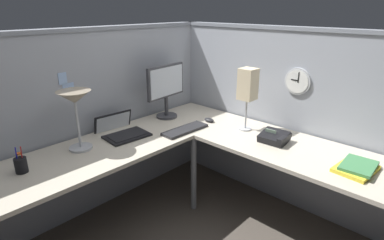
{
  "coord_description": "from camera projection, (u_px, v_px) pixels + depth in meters",
  "views": [
    {
      "loc": [
        -1.6,
        -1.47,
        1.73
      ],
      "look_at": [
        0.08,
        0.1,
        0.89
      ],
      "focal_mm": 29.2,
      "sensor_mm": 36.0,
      "label": 1
    }
  ],
  "objects": [
    {
      "name": "monitor",
      "position": [
        166.0,
        87.0,
        2.9
      ],
      "size": [
        0.46,
        0.2,
        0.5
      ],
      "color": "#38383D",
      "rests_on": "desk"
    },
    {
      "name": "wall_clock",
      "position": [
        298.0,
        81.0,
        2.55
      ],
      "size": [
        0.04,
        0.22,
        0.22
      ],
      "color": "#B7BABF"
    },
    {
      "name": "computer_mouse",
      "position": [
        209.0,
        120.0,
        2.87
      ],
      "size": [
        0.06,
        0.1,
        0.03
      ],
      "primitive_type": "ellipsoid",
      "color": "#232326",
      "rests_on": "desk"
    },
    {
      "name": "keyboard",
      "position": [
        185.0,
        130.0,
        2.66
      ],
      "size": [
        0.43,
        0.16,
        0.02
      ],
      "primitive_type": "cube",
      "rotation": [
        0.0,
        0.0,
        -0.04
      ],
      "color": "#232326",
      "rests_on": "desk"
    },
    {
      "name": "laptop",
      "position": [
        121.0,
        131.0,
        2.6
      ],
      "size": [
        0.37,
        0.41,
        0.22
      ],
      "color": "black",
      "rests_on": "desk"
    },
    {
      "name": "pinned_note_middle",
      "position": [
        68.0,
        87.0,
        2.39
      ],
      "size": [
        0.09,
        0.0,
        0.06
      ],
      "primitive_type": "cube",
      "color": "#99B7E5"
    },
    {
      "name": "pinned_note_leftmost",
      "position": [
        63.0,
        79.0,
        2.34
      ],
      "size": [
        0.06,
        0.0,
        0.09
      ],
      "primitive_type": "cube",
      "color": "#99B7E5"
    },
    {
      "name": "book_stack",
      "position": [
        357.0,
        167.0,
        2.02
      ],
      "size": [
        0.3,
        0.24,
        0.04
      ],
      "color": "yellow",
      "rests_on": "desk"
    },
    {
      "name": "desk",
      "position": [
        186.0,
        165.0,
        2.29
      ],
      "size": [
        2.35,
        2.15,
        0.73
      ],
      "color": "beige",
      "rests_on": "ground"
    },
    {
      "name": "cubicle_wall_back",
      "position": [
        92.0,
        123.0,
        2.68
      ],
      "size": [
        2.57,
        0.12,
        1.58
      ],
      "color": "#999EA8",
      "rests_on": "ground"
    },
    {
      "name": "cubicle_wall_right",
      "position": [
        282.0,
        118.0,
        2.79
      ],
      "size": [
        0.12,
        2.37,
        1.58
      ],
      "color": "#999EA8",
      "rests_on": "ground"
    },
    {
      "name": "pen_cup",
      "position": [
        21.0,
        165.0,
        1.98
      ],
      "size": [
        0.08,
        0.08,
        0.18
      ],
      "color": "black",
      "rests_on": "desk"
    },
    {
      "name": "desk_lamp_paper",
      "position": [
        248.0,
        86.0,
        2.57
      ],
      "size": [
        0.13,
        0.13,
        0.53
      ],
      "color": "#B7BABF",
      "rests_on": "desk"
    },
    {
      "name": "desk_lamp_dome",
      "position": [
        75.0,
        102.0,
        2.21
      ],
      "size": [
        0.24,
        0.24,
        0.44
      ],
      "color": "#B7BABF",
      "rests_on": "desk"
    },
    {
      "name": "ground_plane",
      "position": [
        195.0,
        224.0,
        2.64
      ],
      "size": [
        6.8,
        6.8,
        0.0
      ],
      "primitive_type": "plane",
      "color": "#4C443D"
    },
    {
      "name": "office_phone",
      "position": [
        275.0,
        138.0,
        2.43
      ],
      "size": [
        0.2,
        0.22,
        0.11
      ],
      "color": "black",
      "rests_on": "desk"
    }
  ]
}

